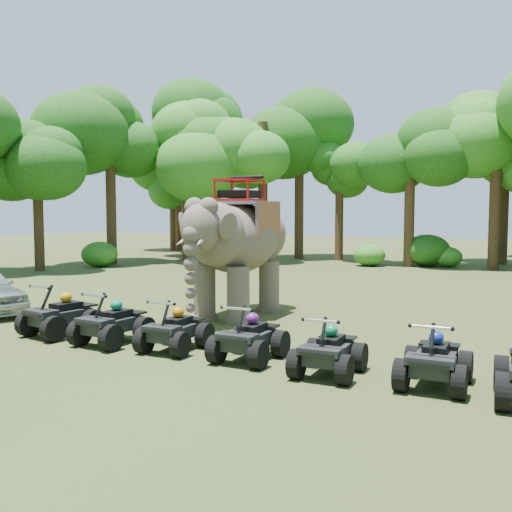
{
  "coord_description": "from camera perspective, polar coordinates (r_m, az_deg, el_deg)",
  "views": [
    {
      "loc": [
        6.73,
        -12.1,
        3.05
      ],
      "look_at": [
        0.0,
        1.2,
        1.9
      ],
      "focal_mm": 40.0,
      "sensor_mm": 36.0,
      "label": 1
    }
  ],
  "objects": [
    {
      "name": "tree_1",
      "position": [
        32.67,
        22.84,
        6.82
      ],
      "size": [
        6.46,
        6.46,
        9.23
      ],
      "primitive_type": null,
      "color": "#195114",
      "rests_on": "ground"
    },
    {
      "name": "ground",
      "position": [
        14.18,
        -2.21,
        -8.01
      ],
      "size": [
        110.0,
        110.0,
        0.0
      ],
      "primitive_type": "plane",
      "color": "#47381E",
      "rests_on": "ground"
    },
    {
      "name": "tree_0",
      "position": [
        32.95,
        15.13,
        6.62
      ],
      "size": [
        6.16,
        6.16,
        8.81
      ],
      "primitive_type": null,
      "color": "#195114",
      "rests_on": "ground"
    },
    {
      "name": "tree_22",
      "position": [
        31.68,
        -20.96,
        4.92
      ],
      "size": [
        4.89,
        4.89,
        6.98
      ],
      "primitive_type": null,
      "color": "#195114",
      "rests_on": "ground"
    },
    {
      "name": "tree_24",
      "position": [
        36.15,
        -6.99,
        6.61
      ],
      "size": [
        6.23,
        6.23,
        8.9
      ],
      "primitive_type": null,
      "color": "#195114",
      "rests_on": "ground"
    },
    {
      "name": "tree_27",
      "position": [
        45.69,
        -8.29,
        6.17
      ],
      "size": [
        6.27,
        6.27,
        8.96
      ],
      "primitive_type": null,
      "color": "#195114",
      "rests_on": "ground"
    },
    {
      "name": "atv_5",
      "position": [
        10.57,
        17.44,
        -9.25
      ],
      "size": [
        1.21,
        1.63,
        1.19
      ],
      "primitive_type": null,
      "rotation": [
        0.0,
        0.0,
        0.02
      ],
      "color": "black",
      "rests_on": "ground"
    },
    {
      "name": "tree_35",
      "position": [
        39.19,
        -6.27,
        7.59
      ],
      "size": [
        7.33,
        7.33,
        10.47
      ],
      "primitive_type": null,
      "color": "#195114",
      "rests_on": "ground"
    },
    {
      "name": "tree_25",
      "position": [
        35.12,
        0.69,
        7.15
      ],
      "size": [
        6.61,
        6.61,
        9.45
      ],
      "primitive_type": null,
      "color": "#195114",
      "rests_on": "ground"
    },
    {
      "name": "tree_23",
      "position": [
        34.39,
        -14.33,
        6.97
      ],
      "size": [
        6.53,
        6.53,
        9.32
      ],
      "primitive_type": null,
      "color": "#195114",
      "rests_on": "ground"
    },
    {
      "name": "tree_26",
      "position": [
        36.37,
        8.34,
        5.28
      ],
      "size": [
        5.07,
        5.07,
        7.24
      ],
      "primitive_type": null,
      "color": "#195114",
      "rests_on": "ground"
    },
    {
      "name": "tree_29",
      "position": [
        36.21,
        23.57,
        6.46
      ],
      "size": [
        6.4,
        6.4,
        9.14
      ],
      "primitive_type": null,
      "color": "#195114",
      "rests_on": "ground"
    },
    {
      "name": "tree_34",
      "position": [
        37.49,
        4.34,
        7.18
      ],
      "size": [
        6.81,
        6.81,
        9.73
      ],
      "primitive_type": null,
      "color": "#195114",
      "rests_on": "ground"
    },
    {
      "name": "elephant",
      "position": [
        16.71,
        -1.81,
        1.0
      ],
      "size": [
        2.25,
        4.94,
        4.11
      ],
      "primitive_type": null,
      "rotation": [
        0.0,
        0.0,
        0.02
      ],
      "color": "brown",
      "rests_on": "ground"
    },
    {
      "name": "atv_3",
      "position": [
        11.83,
        -0.68,
        -7.57
      ],
      "size": [
        1.18,
        1.61,
        1.19
      ],
      "primitive_type": null,
      "rotation": [
        0.0,
        0.0,
        0.0
      ],
      "color": "black",
      "rests_on": "ground"
    },
    {
      "name": "tree_32",
      "position": [
        43.21,
        -4.75,
        5.45
      ],
      "size": [
        5.37,
        5.37,
        7.67
      ],
      "primitive_type": null,
      "color": "#195114",
      "rests_on": "ground"
    },
    {
      "name": "atv_4",
      "position": [
        10.89,
        7.3,
        -8.77
      ],
      "size": [
        1.18,
        1.58,
        1.15
      ],
      "primitive_type": null,
      "rotation": [
        0.0,
        0.0,
        0.03
      ],
      "color": "black",
      "rests_on": "ground"
    },
    {
      "name": "atv_2",
      "position": [
        12.77,
        -8.13,
        -6.77
      ],
      "size": [
        1.2,
        1.61,
        1.17
      ],
      "primitive_type": null,
      "rotation": [
        0.0,
        0.0,
        0.03
      ],
      "color": "black",
      "rests_on": "ground"
    },
    {
      "name": "atv_0",
      "position": [
        14.99,
        -18.93,
        -5.04
      ],
      "size": [
        1.54,
        1.94,
        1.3
      ],
      "primitive_type": null,
      "rotation": [
        0.0,
        0.0,
        -0.16
      ],
      "color": "black",
      "rests_on": "ground"
    },
    {
      "name": "atv_1",
      "position": [
        13.68,
        -14.19,
        -5.95
      ],
      "size": [
        1.33,
        1.75,
        1.24
      ],
      "primitive_type": null,
      "rotation": [
        0.0,
        0.0,
        -0.06
      ],
      "color": "black",
      "rests_on": "ground"
    },
    {
      "name": "tree_28",
      "position": [
        44.97,
        -7.76,
        5.05
      ],
      "size": [
        5.0,
        5.0,
        7.14
      ],
      "primitive_type": null,
      "color": "#195114",
      "rests_on": "ground"
    }
  ]
}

